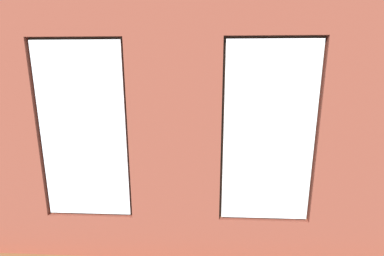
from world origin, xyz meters
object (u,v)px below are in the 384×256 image
at_px(candle_jar, 182,159).
at_px(potted_plant_foreground_right, 113,126).
at_px(couch_by_window, 138,205).
at_px(tv_flatscreen, 57,137).
at_px(potted_plant_near_tv, 58,159).
at_px(potted_plant_corner_far_left, 372,188).
at_px(cup_ceramic, 193,156).
at_px(papasan_chair, 176,132).
at_px(potted_plant_between_couches, 232,177).
at_px(couch_left, 311,171).
at_px(coffee_table, 201,162).
at_px(potted_plant_by_left_couch, 274,151).
at_px(media_console, 60,166).
at_px(remote_silver, 206,161).
at_px(potted_plant_beside_window_right, 53,186).
at_px(potted_plant_corner_near_left, 279,128).

relative_size(candle_jar, potted_plant_foreground_right, 0.08).
relative_size(couch_by_window, tv_flatscreen, 1.57).
bearing_deg(potted_plant_near_tv, couch_by_window, 153.53).
height_order(potted_plant_corner_far_left, potted_plant_foreground_right, potted_plant_foreground_right).
distance_m(cup_ceramic, papasan_chair, 2.49).
distance_m(couch_by_window, potted_plant_foreground_right, 4.90).
xyz_separation_m(papasan_chair, potted_plant_between_couches, (-1.34, 4.40, 0.36)).
xyz_separation_m(couch_left, papasan_chair, (3.15, -2.89, 0.11)).
distance_m(coffee_table, tv_flatscreen, 3.27).
bearing_deg(cup_ceramic, tv_flatscreen, 4.38).
relative_size(cup_ceramic, tv_flatscreen, 0.08).
relative_size(couch_left, potted_plant_by_left_couch, 3.98).
height_order(cup_ceramic, potted_plant_by_left_couch, cup_ceramic).
bearing_deg(potted_plant_corner_far_left, potted_plant_foreground_right, -40.49).
distance_m(coffee_table, potted_plant_near_tv, 2.91).
height_order(coffee_table, papasan_chair, papasan_chair).
bearing_deg(potted_plant_near_tv, cup_ceramic, -154.49).
bearing_deg(potted_plant_by_left_couch, couch_by_window, 45.56).
xyz_separation_m(cup_ceramic, papasan_chair, (0.68, -2.40, -0.02)).
height_order(media_console, potted_plant_by_left_couch, media_console).
distance_m(remote_silver, potted_plant_beside_window_right, 3.04).
distance_m(candle_jar, potted_plant_beside_window_right, 2.65).
height_order(tv_flatscreen, potted_plant_near_tv, tv_flatscreen).
xyz_separation_m(remote_silver, potted_plant_corner_near_left, (-2.34, -2.68, 0.19)).
bearing_deg(couch_left, potted_plant_near_tv, -78.92).
distance_m(remote_silver, potted_plant_between_couches, 1.88).
relative_size(couch_left, potted_plant_corner_far_left, 1.58).
bearing_deg(candle_jar, potted_plant_foreground_right, -46.62).
height_order(coffee_table, potted_plant_corner_near_left, potted_plant_corner_near_left).
height_order(candle_jar, tv_flatscreen, tv_flatscreen).
distance_m(potted_plant_beside_window_right, potted_plant_between_couches, 2.70).
distance_m(cup_ceramic, tv_flatscreen, 3.08).
distance_m(coffee_table, remote_silver, 0.16).
distance_m(couch_by_window, media_console, 2.90).
xyz_separation_m(candle_jar, potted_plant_between_couches, (-0.91, 1.80, 0.35)).
xyz_separation_m(cup_ceramic, candle_jar, (0.25, 0.19, -0.00)).
distance_m(potted_plant_beside_window_right, potted_plant_by_left_couch, 5.10).
bearing_deg(coffee_table, couch_left, 170.01).
bearing_deg(remote_silver, potted_plant_corner_near_left, 11.59).
bearing_deg(remote_silver, potted_plant_beside_window_right, -177.21).
xyz_separation_m(potted_plant_between_couches, potted_plant_corner_far_left, (-1.96, 0.14, -0.07)).
bearing_deg(potted_plant_near_tv, media_console, -59.59).
relative_size(media_console, potted_plant_beside_window_right, 0.83).
distance_m(couch_left, potted_plant_between_couches, 2.40).
bearing_deg(potted_plant_by_left_couch, media_console, 12.13).
xyz_separation_m(couch_by_window, potted_plant_foreground_right, (1.97, -4.48, 0.30)).
xyz_separation_m(tv_flatscreen, papasan_chair, (-2.36, -2.63, -0.49)).
distance_m(potted_plant_between_couches, potted_plant_by_left_couch, 3.23).
height_order(potted_plant_beside_window_right, potted_plant_near_tv, potted_plant_near_tv).
xyz_separation_m(papasan_chair, potted_plant_foreground_right, (2.06, -0.04, 0.18)).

